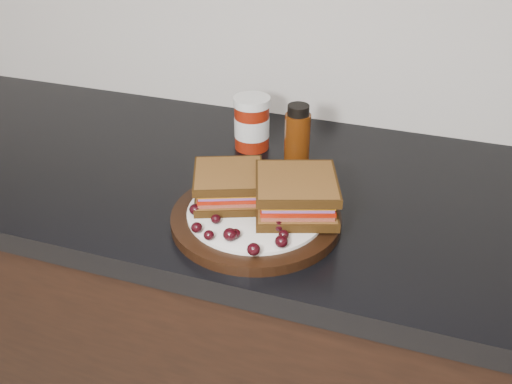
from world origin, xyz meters
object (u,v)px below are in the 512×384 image
Objects in this scene: oil_bottle at (297,139)px; condiment_jar at (252,123)px; sandwich_left at (229,186)px; plate at (256,218)px.

condiment_jar is at bearing 150.34° from oil_bottle.
plate is at bearing -41.60° from sandwich_left.
oil_bottle is at bearing 46.72° from sandwich_left.
condiment_jar reaches higher than sandwich_left.
plate is 0.20m from oil_bottle.
oil_bottle reaches higher than condiment_jar.
oil_bottle reaches higher than sandwich_left.
oil_bottle is at bearing -29.66° from condiment_jar.
condiment_jar is (-0.04, 0.24, 0.00)m from sandwich_left.
plate is at bearing -69.30° from condiment_jar.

